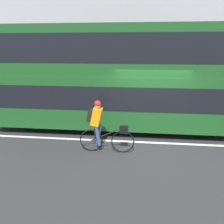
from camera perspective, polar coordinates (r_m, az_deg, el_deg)
ground_plane at (r=7.79m, az=9.90°, el=-7.98°), size 80.00×80.00×0.00m
road_center_line at (r=7.82m, az=9.88°, el=-7.84°), size 50.00×0.14×0.01m
sidewalk_curb at (r=13.26m, az=8.48°, el=2.81°), size 60.00×2.36×0.13m
building_facade at (r=14.29m, az=9.18°, el=23.11°), size 60.00×0.30×9.70m
bus at (r=8.65m, az=1.57°, el=9.81°), size 9.68×2.61×3.95m
cyclist_on_bike at (r=6.77m, az=-2.89°, el=-3.41°), size 1.73×0.32×1.68m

